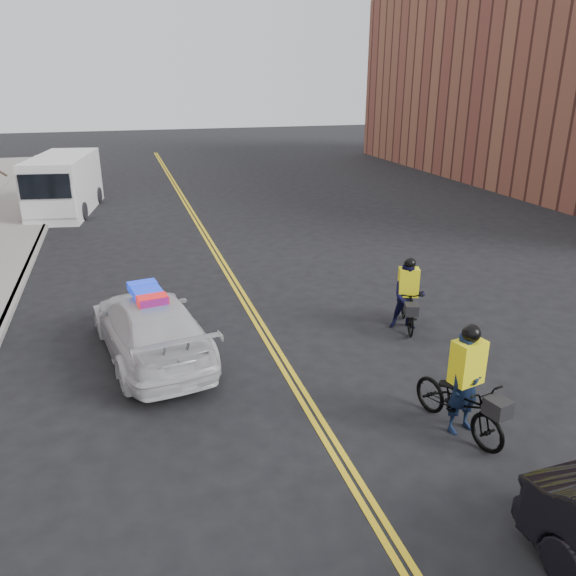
{
  "coord_description": "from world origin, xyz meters",
  "views": [
    {
      "loc": [
        -2.92,
        -9.27,
        5.7
      ],
      "look_at": [
        0.42,
        1.93,
        1.3
      ],
      "focal_mm": 35.0,
      "sensor_mm": 36.0,
      "label": 1
    }
  ],
  "objects_px": {
    "police_cruiser": "(150,326)",
    "cargo_van": "(64,185)",
    "cyclist_far": "(407,301)",
    "cyclist_near": "(464,395)"
  },
  "relations": [
    {
      "from": "cargo_van",
      "to": "cyclist_far",
      "type": "distance_m",
      "value": 17.82
    },
    {
      "from": "police_cruiser",
      "to": "cargo_van",
      "type": "relative_size",
      "value": 0.81
    },
    {
      "from": "police_cruiser",
      "to": "cyclist_near",
      "type": "bearing_deg",
      "value": 128.83
    },
    {
      "from": "police_cruiser",
      "to": "cyclist_near",
      "type": "xyz_separation_m",
      "value": [
        4.9,
        -4.33,
        -0.01
      ]
    },
    {
      "from": "cyclist_near",
      "to": "cargo_van",
      "type": "bearing_deg",
      "value": 98.51
    },
    {
      "from": "police_cruiser",
      "to": "cargo_van",
      "type": "bearing_deg",
      "value": -89.49
    },
    {
      "from": "cyclist_near",
      "to": "cyclist_far",
      "type": "relative_size",
      "value": 1.16
    },
    {
      "from": "police_cruiser",
      "to": "cyclist_far",
      "type": "distance_m",
      "value": 5.98
    },
    {
      "from": "police_cruiser",
      "to": "cargo_van",
      "type": "height_order",
      "value": "cargo_van"
    },
    {
      "from": "cargo_van",
      "to": "cyclist_far",
      "type": "relative_size",
      "value": 3.41
    }
  ]
}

